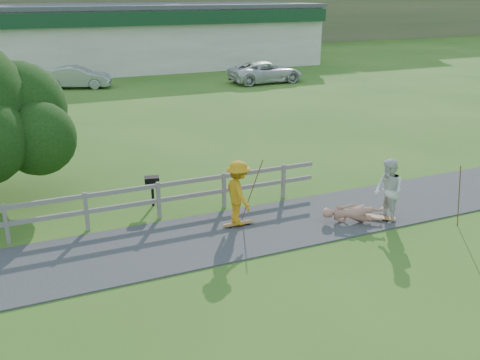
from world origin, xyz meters
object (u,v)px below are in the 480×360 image
(spectator_a, at_px, (388,191))
(bbq, at_px, (153,191))
(skater_fallen, at_px, (352,214))
(car_white, at_px, (266,72))
(skater_rider, at_px, (238,196))
(car_silver, at_px, (77,77))

(spectator_a, relative_size, bbq, 1.97)
(skater_fallen, bearing_deg, car_white, 7.87)
(skater_rider, relative_size, skater_fallen, 1.09)
(skater_fallen, relative_size, bbq, 1.79)
(skater_rider, distance_m, car_silver, 24.64)
(spectator_a, height_order, car_white, spectator_a)
(car_silver, bearing_deg, bbq, -163.28)
(skater_rider, height_order, skater_fallen, skater_rider)
(skater_rider, relative_size, bbq, 1.95)
(car_white, distance_m, bbq, 23.30)
(skater_fallen, height_order, bbq, bbq)
(bbq, bearing_deg, skater_fallen, -24.78)
(car_white, bearing_deg, car_silver, 75.19)
(spectator_a, height_order, bbq, spectator_a)
(skater_fallen, relative_size, spectator_a, 0.91)
(skater_fallen, xyz_separation_m, car_white, (8.60, 22.64, 0.44))
(skater_rider, distance_m, car_white, 24.46)
(spectator_a, bearing_deg, car_white, 166.88)
(car_silver, bearing_deg, skater_fallen, -152.52)
(spectator_a, height_order, car_silver, spectator_a)
(car_silver, xyz_separation_m, bbq, (-0.84, -22.18, -0.26))
(spectator_a, distance_m, car_white, 24.14)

